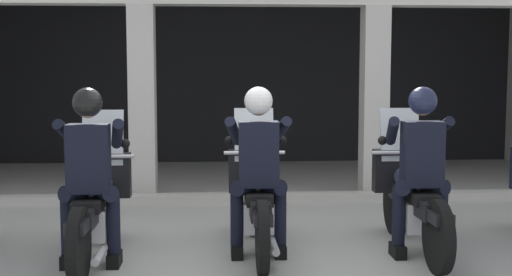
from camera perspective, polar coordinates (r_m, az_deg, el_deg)
name	(u,v)px	position (r m, az deg, el deg)	size (l,w,h in m)	color
ground_plane	(244,194)	(9.45, -1.02, -4.79)	(80.00, 80.00, 0.00)	#999993
station_building	(251,52)	(11.28, -0.39, 7.35)	(10.65, 4.17, 3.20)	black
kerb_strip	(262,198)	(8.84, 0.51, -5.13)	(10.15, 0.24, 0.12)	#B7B5AD
motorcycle_left	(96,204)	(6.38, -13.43, -5.51)	(0.62, 2.04, 1.35)	black
police_officer_left	(89,162)	(6.03, -14.00, -1.96)	(0.63, 0.61, 1.58)	black
motorcycle_center	(257,198)	(6.50, 0.05, -5.14)	(0.62, 2.04, 1.35)	black
police_officer_center	(258,157)	(6.15, 0.20, -1.64)	(0.63, 0.61, 1.58)	black
motorcycle_right	(411,198)	(6.69, 13.06, -4.99)	(0.62, 2.04, 1.35)	black
police_officer_right	(421,157)	(6.35, 13.86, -1.57)	(0.63, 0.61, 1.58)	black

